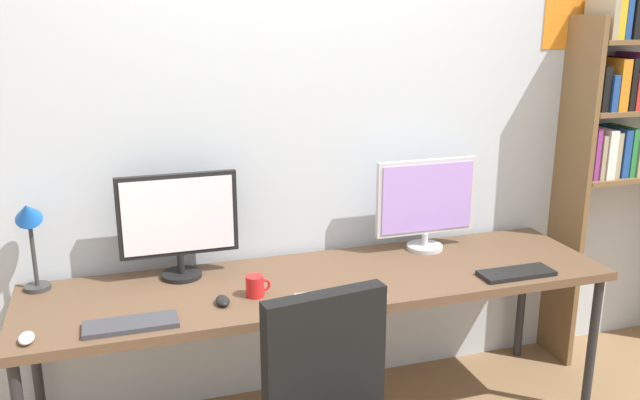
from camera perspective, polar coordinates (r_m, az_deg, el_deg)
The scene contains 12 objects.
wall_back at distance 3.25m, azimuth -1.96°, elevation 5.29°, with size 5.01×0.11×2.60m.
desk at distance 3.05m, azimuth 0.29°, elevation -7.43°, with size 2.61×0.68×0.74m.
bookshelf at distance 3.95m, azimuth 24.42°, elevation 5.45°, with size 0.83×0.28×2.04m.
monitor_left at distance 3.02m, azimuth -11.87°, elevation -1.73°, with size 0.52×0.18×0.47m.
monitor_right at distance 3.35m, azimuth 8.97°, elevation -0.14°, with size 0.52×0.18×0.46m.
desk_lamp at distance 3.04m, azimuth -23.32°, elevation -2.18°, with size 0.11×0.16×0.42m.
keyboard_left at distance 2.69m, azimuth -15.68°, elevation -10.08°, with size 0.35×0.13×0.02m, color #38383D.
keyboard_center at distance 2.82m, azimuth 1.74°, elevation -8.15°, with size 0.36×0.13×0.02m, color silver.
keyboard_right at distance 3.18m, azimuth 16.24°, elevation -5.95°, with size 0.34×0.13×0.02m, color black.
mouse_left_side at distance 2.70m, azimuth -23.55°, elevation -10.64°, with size 0.06×0.10×0.03m, color silver.
mouse_right_side at distance 2.80m, azimuth -8.22°, elevation -8.41°, with size 0.06×0.10×0.03m, color black.
coffee_mug at distance 2.85m, azimuth -5.47°, elevation -7.24°, with size 0.11×0.08×0.09m.
Camera 1 is at (-0.86, -2.06, 1.90)m, focal length 37.89 mm.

